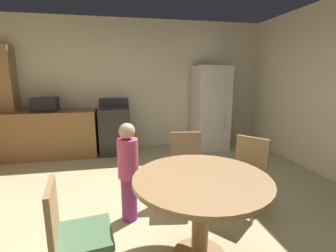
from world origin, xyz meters
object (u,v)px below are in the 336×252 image
Objects in this scene: oven_range at (115,131)px; chair_west at (72,232)px; chair_northeast at (247,170)px; chair_north at (187,163)px; person_child at (128,170)px; microwave at (45,104)px; dining_table at (201,195)px; refrigerator at (210,108)px.

oven_range is 1.26× the size of chair_west.
chair_northeast and chair_north have the same top height.
oven_range reaches higher than chair_northeast.
oven_range is 3.30m from chair_west.
person_child is at bearing 55.48° from chair_west.
chair_west is at bearing -72.81° from microwave.
microwave is at bearing 122.59° from dining_table.
refrigerator reaches higher than person_child.
refrigerator reaches higher than oven_range.
chair_northeast is (1.52, -2.51, 0.03)m from oven_range.
chair_west is 1.00× the size of chair_north.
chair_northeast is 1.93m from chair_west.
chair_west is at bearing -64.59° from person_child.
microwave is (-3.27, 0.05, 0.15)m from refrigerator.
person_child reaches higher than chair_west.
microwave is 0.40× the size of person_child.
oven_range is at bearing -97.81° from chair_northeast.
dining_table is at bearing 0.00° from chair_northeast.
chair_west reaches higher than dining_table.
microwave is 3.78m from chair_northeast.
chair_west is (-2.25, -3.24, -0.38)m from refrigerator.
dining_table is (0.75, -3.14, 0.13)m from oven_range.
chair_north is (0.16, 0.99, -0.10)m from dining_table.
microwave is 3.75m from dining_table.
person_child is (1.44, -2.42, -0.45)m from microwave.
person_child is at bearing -60.26° from chair_north.
microwave is at bearing 179.12° from refrigerator.
dining_table is at bearing -57.41° from microwave.
microwave is at bearing -81.09° from chair_northeast.
oven_range is 2.94m from chair_northeast.
refrigerator is at bearing 46.71° from chair_west.
dining_table is 1.01m from chair_northeast.
person_child is (-1.83, -2.37, -0.30)m from refrigerator.
chair_northeast is 1.00× the size of chair_north.
refrigerator is 4.00× the size of microwave.
chair_west is at bearing -36.26° from chair_north.
microwave is at bearing 98.74° from chair_west.
refrigerator is at bearing 161.28° from chair_north.
dining_table is 1.03× the size of person_child.
chair_north is at bearing -117.76° from refrigerator.
chair_northeast reaches higher than dining_table.
refrigerator is 3.27m from microwave.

